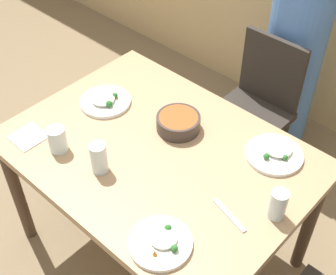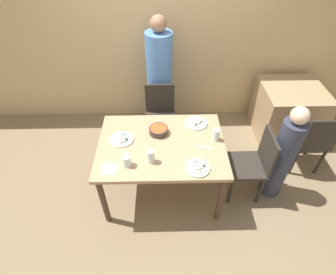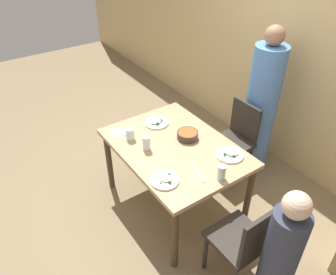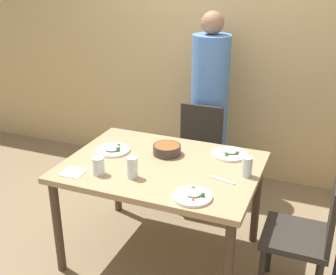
{
  "view_description": "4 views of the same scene",
  "coord_description": "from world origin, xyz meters",
  "px_view_note": "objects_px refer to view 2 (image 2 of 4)",
  "views": [
    {
      "loc": [
        1.0,
        -1.02,
        2.17
      ],
      "look_at": [
        0.01,
        0.05,
        0.79
      ],
      "focal_mm": 50.0,
      "sensor_mm": 36.0,
      "label": 1
    },
    {
      "loc": [
        0.02,
        -1.93,
        2.61
      ],
      "look_at": [
        0.07,
        -0.01,
        0.84
      ],
      "focal_mm": 28.0,
      "sensor_mm": 36.0,
      "label": 2
    },
    {
      "loc": [
        1.93,
        -1.41,
        2.54
      ],
      "look_at": [
        -0.06,
        -0.04,
        0.82
      ],
      "focal_mm": 35.0,
      "sensor_mm": 36.0,
      "label": 3
    },
    {
      "loc": [
        1.0,
        -2.36,
        2.0
      ],
      "look_at": [
        0.07,
        -0.06,
        0.97
      ],
      "focal_mm": 45.0,
      "sensor_mm": 36.0,
      "label": 4
    }
  ],
  "objects_px": {
    "person_child": "(282,157)",
    "plate_rice_adult": "(198,167)",
    "chair_adult_spot": "(160,115)",
    "person_adult": "(160,83)",
    "chair_child_spot": "(253,163)",
    "glass_water_tall": "(151,156)",
    "bowl_curry": "(158,130)"
  },
  "relations": [
    {
      "from": "chair_adult_spot",
      "to": "person_adult",
      "type": "distance_m",
      "value": 0.44
    },
    {
      "from": "bowl_curry",
      "to": "chair_adult_spot",
      "type": "bearing_deg",
      "value": 88.83
    },
    {
      "from": "chair_child_spot",
      "to": "glass_water_tall",
      "type": "relative_size",
      "value": 6.28
    },
    {
      "from": "chair_adult_spot",
      "to": "bowl_curry",
      "type": "distance_m",
      "value": 0.71
    },
    {
      "from": "chair_adult_spot",
      "to": "chair_child_spot",
      "type": "xyz_separation_m",
      "value": [
        1.0,
        -0.87,
        0.0
      ]
    },
    {
      "from": "chair_child_spot",
      "to": "person_adult",
      "type": "distance_m",
      "value": 1.6
    },
    {
      "from": "chair_adult_spot",
      "to": "person_child",
      "type": "bearing_deg",
      "value": -33.87
    },
    {
      "from": "bowl_curry",
      "to": "glass_water_tall",
      "type": "relative_size",
      "value": 1.43
    },
    {
      "from": "person_adult",
      "to": "bowl_curry",
      "type": "xyz_separation_m",
      "value": [
        -0.01,
        -0.99,
        0.02
      ]
    },
    {
      "from": "plate_rice_adult",
      "to": "person_child",
      "type": "bearing_deg",
      "value": 16.4
    },
    {
      "from": "person_adult",
      "to": "plate_rice_adult",
      "type": "relative_size",
      "value": 7.02
    },
    {
      "from": "chair_child_spot",
      "to": "plate_rice_adult",
      "type": "height_order",
      "value": "chair_child_spot"
    },
    {
      "from": "chair_adult_spot",
      "to": "chair_child_spot",
      "type": "height_order",
      "value": "same"
    },
    {
      "from": "bowl_curry",
      "to": "person_child",
      "type": "bearing_deg",
      "value": -9.72
    },
    {
      "from": "person_child",
      "to": "glass_water_tall",
      "type": "height_order",
      "value": "person_child"
    },
    {
      "from": "plate_rice_adult",
      "to": "bowl_curry",
      "type": "bearing_deg",
      "value": 126.09
    },
    {
      "from": "person_adult",
      "to": "person_child",
      "type": "height_order",
      "value": "person_adult"
    },
    {
      "from": "bowl_curry",
      "to": "glass_water_tall",
      "type": "xyz_separation_m",
      "value": [
        -0.07,
        -0.41,
        0.03
      ]
    },
    {
      "from": "chair_child_spot",
      "to": "glass_water_tall",
      "type": "bearing_deg",
      "value": -80.34
    },
    {
      "from": "chair_adult_spot",
      "to": "plate_rice_adult",
      "type": "relative_size",
      "value": 3.75
    },
    {
      "from": "person_child",
      "to": "plate_rice_adult",
      "type": "xyz_separation_m",
      "value": [
        -0.94,
        -0.28,
        0.18
      ]
    },
    {
      "from": "person_adult",
      "to": "person_child",
      "type": "bearing_deg",
      "value": -43.09
    },
    {
      "from": "chair_child_spot",
      "to": "person_child",
      "type": "relative_size",
      "value": 0.72
    },
    {
      "from": "person_adult",
      "to": "chair_adult_spot",
      "type": "bearing_deg",
      "value": -90.0
    },
    {
      "from": "bowl_curry",
      "to": "glass_water_tall",
      "type": "bearing_deg",
      "value": -99.45
    },
    {
      "from": "chair_adult_spot",
      "to": "person_child",
      "type": "height_order",
      "value": "person_child"
    },
    {
      "from": "glass_water_tall",
      "to": "chair_child_spot",
      "type": "bearing_deg",
      "value": 9.66
    },
    {
      "from": "person_child",
      "to": "plate_rice_adult",
      "type": "relative_size",
      "value": 5.21
    },
    {
      "from": "bowl_curry",
      "to": "person_adult",
      "type": "bearing_deg",
      "value": 89.24
    },
    {
      "from": "bowl_curry",
      "to": "chair_child_spot",
      "type": "bearing_deg",
      "value": -12.45
    },
    {
      "from": "bowl_curry",
      "to": "glass_water_tall",
      "type": "distance_m",
      "value": 0.42
    },
    {
      "from": "person_child",
      "to": "plate_rice_adult",
      "type": "bearing_deg",
      "value": -163.6
    }
  ]
}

